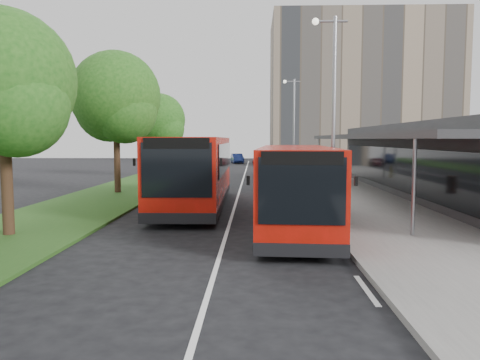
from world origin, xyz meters
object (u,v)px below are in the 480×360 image
(tree_near, at_px, (3,91))
(tree_far, at_px, (159,123))
(bus_main, at_px, (295,186))
(bus_second, at_px, (195,172))
(lamp_post_near, at_px, (332,101))
(lamp_post_far, at_px, (293,121))
(litter_bin, at_px, (326,184))
(bollard, at_px, (310,171))
(tree_mid, at_px, (116,102))
(car_far, at_px, (237,158))
(car_near, at_px, (260,161))

(tree_near, distance_m, tree_far, 24.00)
(bus_main, bearing_deg, bus_second, 133.51)
(lamp_post_near, height_order, bus_second, lamp_post_near)
(lamp_post_far, relative_size, litter_bin, 8.25)
(litter_bin, bearing_deg, tree_far, 134.17)
(bus_main, height_order, bollard, bus_main)
(tree_far, relative_size, bollard, 7.52)
(tree_mid, xyz_separation_m, lamp_post_far, (11.13, 12.95, -0.55))
(lamp_post_near, bearing_deg, tree_near, -156.03)
(tree_near, relative_size, lamp_post_far, 0.91)
(tree_mid, distance_m, tree_far, 12.03)
(tree_near, xyz_separation_m, litter_bin, (11.95, 11.70, -4.06))
(bus_second, bearing_deg, lamp_post_near, -18.48)
(tree_near, relative_size, bollard, 7.88)
(tree_mid, distance_m, car_far, 35.73)
(tree_mid, bearing_deg, car_near, 73.48)
(tree_near, bearing_deg, car_near, 78.16)
(lamp_post_near, distance_m, bollard, 17.91)
(tree_mid, bearing_deg, tree_far, 90.00)
(tree_far, xyz_separation_m, bollard, (12.28, -1.66, -3.86))
(lamp_post_far, height_order, bollard, lamp_post_far)
(tree_near, bearing_deg, bus_main, 11.44)
(tree_near, relative_size, car_far, 1.90)
(lamp_post_near, xyz_separation_m, lamp_post_far, (0.00, 20.00, 0.00))
(tree_far, bearing_deg, bus_main, -66.96)
(bollard, bearing_deg, litter_bin, -91.74)
(tree_mid, distance_m, bus_second, 8.17)
(tree_mid, height_order, lamp_post_far, tree_mid)
(bus_second, bearing_deg, tree_near, -128.12)
(bus_second, distance_m, car_far, 40.16)
(bus_main, distance_m, car_near, 39.04)
(car_near, bearing_deg, bus_main, -106.96)
(lamp_post_far, relative_size, bus_second, 0.70)
(lamp_post_far, xyz_separation_m, bus_second, (-5.93, -18.12, -3.06))
(lamp_post_near, bearing_deg, bus_main, -119.59)
(lamp_post_near, relative_size, lamp_post_far, 1.00)
(tree_far, xyz_separation_m, lamp_post_near, (11.13, -19.05, 0.24))
(bus_main, distance_m, bus_second, 6.48)
(tree_far, bearing_deg, tree_near, -90.00)
(bus_main, distance_m, bollard, 20.66)
(bus_main, bearing_deg, litter_bin, 78.47)
(car_near, bearing_deg, tree_far, -135.04)
(tree_near, height_order, bus_second, tree_near)
(tree_near, bearing_deg, bollard, 61.21)
(tree_near, distance_m, bus_second, 9.10)
(car_near, bearing_deg, car_far, 98.22)
(bus_second, distance_m, car_near, 34.28)
(lamp_post_near, bearing_deg, tree_mid, 147.64)
(lamp_post_far, distance_m, car_far, 23.09)
(tree_mid, bearing_deg, lamp_post_near, -32.36)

